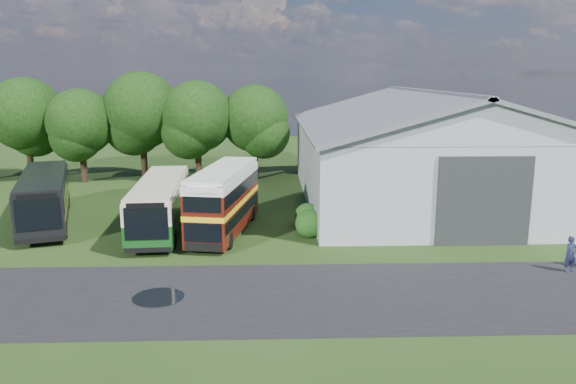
{
  "coord_description": "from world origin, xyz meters",
  "views": [
    {
      "loc": [
        3.27,
        -25.62,
        9.34
      ],
      "look_at": [
        4.41,
        8.0,
        2.25
      ],
      "focal_mm": 35.0,
      "sensor_mm": 36.0,
      "label": 1
    }
  ],
  "objects_px": {
    "visitor_a": "(571,255)",
    "bus_dark_single": "(45,197)",
    "storage_shed": "(425,144)",
    "bus_green_single": "(160,204)",
    "bus_maroon_double": "(224,201)"
  },
  "relations": [
    {
      "from": "storage_shed",
      "to": "visitor_a",
      "type": "distance_m",
      "value": 17.0
    },
    {
      "from": "bus_green_single",
      "to": "visitor_a",
      "type": "relative_size",
      "value": 6.41
    },
    {
      "from": "bus_green_single",
      "to": "bus_dark_single",
      "type": "bearing_deg",
      "value": 163.32
    },
    {
      "from": "bus_dark_single",
      "to": "visitor_a",
      "type": "bearing_deg",
      "value": -37.36
    },
    {
      "from": "bus_maroon_double",
      "to": "bus_dark_single",
      "type": "relative_size",
      "value": 0.8
    },
    {
      "from": "visitor_a",
      "to": "bus_maroon_double",
      "type": "bearing_deg",
      "value": 145.13
    },
    {
      "from": "storage_shed",
      "to": "bus_green_single",
      "type": "xyz_separation_m",
      "value": [
        -18.36,
        -8.21,
        -2.53
      ]
    },
    {
      "from": "visitor_a",
      "to": "bus_dark_single",
      "type": "bearing_deg",
      "value": 149.4
    },
    {
      "from": "storage_shed",
      "to": "bus_maroon_double",
      "type": "distance_m",
      "value": 17.14
    },
    {
      "from": "visitor_a",
      "to": "bus_green_single",
      "type": "bearing_deg",
      "value": 147.3
    },
    {
      "from": "bus_maroon_double",
      "to": "visitor_a",
      "type": "bearing_deg",
      "value": -13.75
    },
    {
      "from": "storage_shed",
      "to": "bus_dark_single",
      "type": "relative_size",
      "value": 2.1
    },
    {
      "from": "bus_maroon_double",
      "to": "visitor_a",
      "type": "xyz_separation_m",
      "value": [
        17.07,
        -7.47,
        -1.09
      ]
    },
    {
      "from": "bus_dark_single",
      "to": "visitor_a",
      "type": "xyz_separation_m",
      "value": [
        28.64,
        -10.06,
        -0.82
      ]
    },
    {
      "from": "bus_dark_single",
      "to": "storage_shed",
      "type": "bearing_deg",
      "value": -4.15
    }
  ]
}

